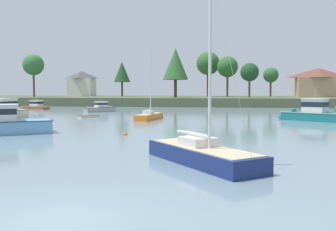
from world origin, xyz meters
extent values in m
plane|color=gray|center=(0.00, 0.00, 0.00)|extent=(400.00, 400.00, 0.00)
cube|color=#4C563D|center=(0.00, 102.97, 1.09)|extent=(168.82, 52.85, 2.18)
cube|color=beige|center=(-25.65, 36.99, 0.25)|extent=(3.83, 8.39, 1.75)
cone|color=beige|center=(-25.19, 41.02, 0.25)|extent=(2.88, 2.56, 2.64)
cube|color=black|center=(-25.65, 36.99, 1.10)|extent=(3.97, 8.57, 0.05)
cube|color=silver|center=(-25.60, 37.35, 1.97)|extent=(2.69, 3.45, 1.68)
cube|color=#19232D|center=(-25.60, 37.35, 2.14)|extent=(2.75, 3.52, 0.61)
cube|color=beige|center=(-25.60, 37.35, 2.85)|extent=(3.11, 3.87, 0.06)
cylinder|color=silver|center=(-25.60, 37.35, 3.65)|extent=(0.03, 0.03, 1.56)
cube|color=navy|center=(3.83, 9.26, 0.13)|extent=(6.76, 7.75, 1.48)
cube|color=#CCB78E|center=(3.83, 9.26, 0.89)|extent=(6.25, 7.20, 0.04)
cube|color=silver|center=(3.58, 9.57, 1.15)|extent=(2.27, 2.32, 0.48)
cylinder|color=silver|center=(4.22, 8.75, 5.35)|extent=(0.16, 0.16, 8.87)
cylinder|color=silver|center=(3.24, 10.01, 1.49)|extent=(2.06, 2.60, 0.13)
cylinder|color=silver|center=(3.24, 10.01, 1.54)|extent=(1.87, 2.35, 0.14)
cylinder|color=#999999|center=(5.20, 7.49, 5.32)|extent=(1.98, 2.54, 8.83)
cube|color=#669ECC|center=(-14.74, 20.05, 0.28)|extent=(8.81, 7.16, 1.90)
cube|color=black|center=(-14.74, 20.05, 1.20)|extent=(9.02, 7.36, 0.05)
cube|color=#196B70|center=(17.24, 39.11, 0.25)|extent=(8.72, 7.30, 1.73)
cone|color=#196B70|center=(13.67, 41.65, 0.25)|extent=(3.42, 3.43, 2.46)
cube|color=silver|center=(17.24, 39.11, 1.09)|extent=(8.93, 7.49, 0.05)
cube|color=silver|center=(16.96, 39.32, 1.99)|extent=(3.47, 3.34, 1.74)
cube|color=#19232D|center=(16.96, 39.32, 2.16)|extent=(3.53, 3.41, 0.63)
cube|color=beige|center=(16.96, 39.32, 2.89)|extent=(3.93, 3.82, 0.06)
cylinder|color=silver|center=(16.96, 39.32, 3.47)|extent=(0.03, 0.03, 1.11)
cube|color=brown|center=(-34.06, 62.44, 0.16)|extent=(6.12, 3.61, 1.09)
cone|color=brown|center=(-36.83, 63.33, 0.16)|extent=(2.08, 2.15, 1.73)
cube|color=silver|center=(-34.06, 62.44, 0.67)|extent=(6.26, 3.72, 0.05)
cube|color=silver|center=(-34.05, 62.44, 1.30)|extent=(2.74, 2.19, 1.19)
cube|color=#19232D|center=(-34.05, 62.44, 1.42)|extent=(2.79, 2.24, 0.43)
cube|color=beige|center=(-34.05, 62.44, 1.92)|extent=(3.09, 2.52, 0.06)
cylinder|color=silver|center=(-34.05, 62.44, 2.42)|extent=(0.03, 0.03, 0.94)
cube|color=gray|center=(-17.75, 55.65, 0.19)|extent=(5.57, 5.50, 1.33)
cone|color=gray|center=(-15.72, 57.63, 0.19)|extent=(2.49, 2.49, 1.93)
cube|color=black|center=(-17.75, 55.65, 0.83)|extent=(5.71, 5.65, 0.05)
cube|color=silver|center=(-17.50, 55.89, 1.38)|extent=(2.65, 2.64, 1.04)
cube|color=#19232D|center=(-17.50, 55.89, 1.48)|extent=(2.70, 2.69, 0.37)
cube|color=beige|center=(-17.50, 55.89, 1.93)|extent=(3.01, 3.01, 0.06)
cylinder|color=silver|center=(-17.50, 55.89, 2.36)|extent=(0.03, 0.03, 0.80)
cube|color=white|center=(-14.31, 40.62, 0.09)|extent=(2.70, 2.97, 0.44)
cube|color=brown|center=(-14.31, 40.62, 0.31)|extent=(2.84, 3.12, 0.05)
cube|color=tan|center=(-14.31, 40.62, 0.27)|extent=(0.82, 0.68, 0.03)
cube|color=orange|center=(-4.82, 38.47, 0.11)|extent=(2.83, 7.03, 1.29)
cube|color=#CCB78E|center=(-4.82, 38.47, 0.78)|extent=(2.55, 6.59, 0.04)
cube|color=silver|center=(-4.87, 38.13, 1.00)|extent=(1.37, 1.66, 0.41)
cylinder|color=silver|center=(-4.74, 39.01, 5.21)|extent=(0.14, 0.14, 8.83)
cylinder|color=silver|center=(-4.95, 37.66, 1.31)|extent=(0.53, 2.72, 0.11)
cylinder|color=silver|center=(-4.95, 37.66, 1.36)|extent=(0.52, 2.45, 0.14)
cylinder|color=#999999|center=(-4.53, 40.36, 5.19)|extent=(0.44, 2.72, 8.78)
sphere|color=orange|center=(-3.54, 21.01, 0.07)|extent=(0.39, 0.39, 0.39)
torus|color=#333338|center=(-3.54, 21.01, 0.30)|extent=(0.12, 0.12, 0.02)
cylinder|color=brown|center=(0.88, 104.25, 6.52)|extent=(0.71, 0.71, 8.69)
sphere|color=#2D602D|center=(0.88, 104.25, 12.49)|extent=(7.22, 7.22, 7.22)
cylinder|color=brown|center=(-48.45, 88.25, 6.12)|extent=(0.56, 0.56, 7.89)
sphere|color=#336B38|center=(-48.45, 88.25, 11.41)|extent=(5.97, 5.97, 5.97)
cylinder|color=brown|center=(12.40, 88.89, 4.99)|extent=(0.52, 0.52, 5.62)
sphere|color=#1E4723|center=(12.40, 88.89, 8.90)|extent=(4.89, 4.89, 4.89)
cylinder|color=brown|center=(19.85, 103.66, 4.95)|extent=(0.58, 0.58, 5.54)
sphere|color=#2D602D|center=(19.85, 103.66, 8.75)|extent=(4.58, 4.58, 4.58)
cylinder|color=brown|center=(-7.53, 89.77, 6.22)|extent=(0.84, 0.84, 8.09)
cone|color=#2D602D|center=(-7.53, 89.77, 11.33)|extent=(7.01, 7.01, 8.57)
cylinder|color=brown|center=(6.80, 99.12, 5.91)|extent=(0.61, 0.61, 7.46)
sphere|color=#2D602D|center=(6.80, 99.12, 11.02)|extent=(6.14, 6.14, 6.14)
cylinder|color=brown|center=(-26.86, 104.85, 5.98)|extent=(0.62, 0.62, 7.60)
cone|color=#1E4723|center=(-26.86, 104.85, 10.09)|extent=(5.34, 5.34, 6.52)
cube|color=tan|center=(32.12, 98.27, 4.95)|extent=(11.77, 6.49, 5.55)
pyramid|color=brown|center=(32.12, 98.27, 9.04)|extent=(12.71, 7.01, 2.63)
cube|color=silver|center=(-42.24, 109.05, 5.17)|extent=(8.18, 6.17, 5.99)
pyramid|color=#47474C|center=(-42.24, 109.05, 9.40)|extent=(8.84, 6.66, 2.47)
camera|label=1|loc=(4.76, -10.13, 3.89)|focal=38.88mm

